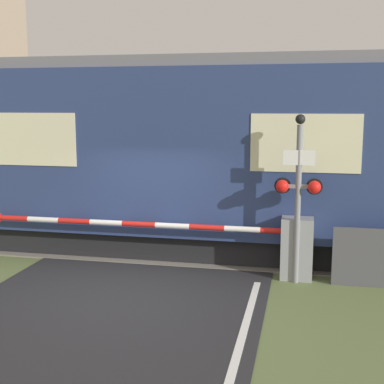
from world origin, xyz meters
TOP-DOWN VIEW (x-y plane):
  - ground_plane at (0.00, 0.00)m, footprint 80.00×80.00m
  - track_bed at (0.00, 3.26)m, footprint 36.00×3.20m
  - train at (-2.69, 3.26)m, footprint 20.76×3.16m
  - crossing_barrier at (2.31, 1.45)m, footprint 6.72×0.44m
  - signal_post at (2.92, 1.21)m, footprint 0.88×0.26m

SIDE VIEW (x-z plane):
  - ground_plane at x=0.00m, z-range 0.00..0.00m
  - track_bed at x=0.00m, z-range -0.04..0.09m
  - crossing_barrier at x=2.31m, z-range 0.07..1.26m
  - signal_post at x=2.92m, z-range 0.22..3.37m
  - train at x=-2.69m, z-range 0.05..4.36m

